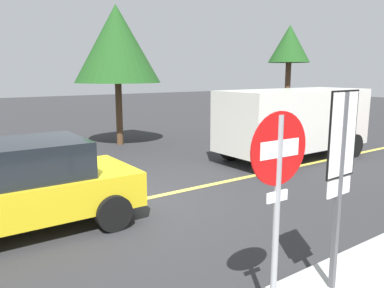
% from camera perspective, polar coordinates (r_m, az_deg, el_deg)
% --- Properties ---
extents(ground_plane, '(80.00, 80.00, 0.00)m').
position_cam_1_polar(ground_plane, '(8.23, -10.48, -8.81)').
color(ground_plane, '#2D2D30').
extents(lane_marking_centre, '(28.00, 0.16, 0.01)m').
position_cam_1_polar(lane_marking_centre, '(9.80, 5.68, -5.49)').
color(lane_marking_centre, '#E0D14C').
extents(stop_sign, '(0.76, 0.07, 2.34)m').
position_cam_1_polar(stop_sign, '(3.99, 12.71, -5.78)').
color(stop_sign, gray).
rests_on(stop_sign, ground_plane).
extents(speed_limit_sign, '(0.54, 0.06, 2.52)m').
position_cam_1_polar(speed_limit_sign, '(4.64, 21.41, -1.88)').
color(speed_limit_sign, '#4C4C51').
rests_on(speed_limit_sign, ground_plane).
extents(white_van, '(5.20, 2.27, 2.20)m').
position_cam_1_polar(white_van, '(12.55, 15.14, 3.61)').
color(white_van, silver).
rests_on(white_van, ground_plane).
extents(car_yellow_behind_van, '(4.16, 2.08, 1.57)m').
position_cam_1_polar(car_yellow_behind_van, '(7.18, -24.77, -5.87)').
color(car_yellow_behind_van, gold).
rests_on(car_yellow_behind_van, ground_plane).
extents(tree_centre_verge, '(3.18, 3.18, 5.19)m').
position_cam_1_polar(tree_centre_verge, '(14.75, -11.20, 14.45)').
color(tree_centre_verge, '#513823').
rests_on(tree_centre_verge, ground_plane).
extents(tree_right_verge, '(2.13, 2.13, 5.14)m').
position_cam_1_polar(tree_right_verge, '(20.78, 14.39, 14.13)').
color(tree_right_verge, '#513823').
rests_on(tree_right_verge, ground_plane).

